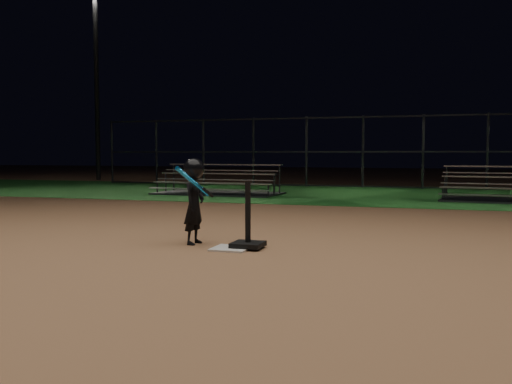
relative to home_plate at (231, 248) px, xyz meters
name	(u,v)px	position (x,y,z in m)	size (l,w,h in m)	color
ground	(231,249)	(0.00, 0.00, -0.01)	(80.00, 80.00, 0.00)	#936542
grass_strip	(350,194)	(0.00, 10.00, -0.01)	(60.00, 8.00, 0.01)	#194D1B
home_plate	(231,248)	(0.00, 0.00, 0.00)	(0.45, 0.45, 0.02)	beige
batting_tee	(248,235)	(0.18, 0.11, 0.16)	(0.38, 0.38, 0.81)	black
child_batter	(194,199)	(-0.60, 0.23, 0.59)	(0.40, 0.60, 1.13)	black
bleacher_left	(217,188)	(-3.61, 8.48, 0.17)	(3.66, 1.90, 0.88)	silver
backstop_fence	(363,152)	(0.00, 13.00, 1.24)	(20.08, 0.08, 2.50)	#38383D
light_pole_left	(96,68)	(-12.00, 14.94, 4.93)	(0.90, 0.53, 8.30)	#2D2D30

